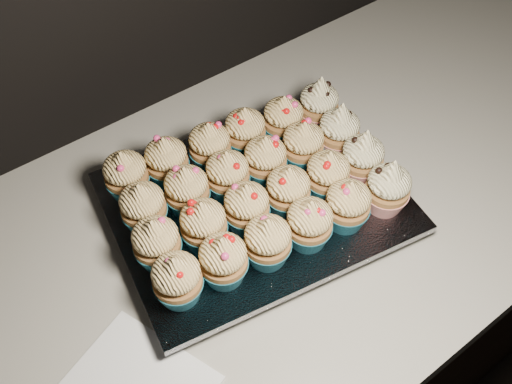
% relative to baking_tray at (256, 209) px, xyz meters
% --- Properties ---
extents(cabinet, '(2.40, 0.60, 0.86)m').
position_rel_baking_tray_xyz_m(cabinet, '(-0.09, -0.00, -0.48)').
color(cabinet, black).
rests_on(cabinet, ground).
extents(worktop, '(2.44, 0.64, 0.04)m').
position_rel_baking_tray_xyz_m(worktop, '(-0.09, -0.00, -0.03)').
color(worktop, beige).
rests_on(worktop, cabinet).
extents(baking_tray, '(0.41, 0.34, 0.02)m').
position_rel_baking_tray_xyz_m(baking_tray, '(0.00, 0.00, 0.00)').
color(baking_tray, black).
rests_on(baking_tray, worktop).
extents(foil_lining, '(0.45, 0.38, 0.01)m').
position_rel_baking_tray_xyz_m(foil_lining, '(0.00, 0.00, 0.02)').
color(foil_lining, silver).
rests_on(foil_lining, baking_tray).
extents(cupcake_0, '(0.06, 0.06, 0.08)m').
position_rel_baking_tray_xyz_m(cupcake_0, '(-0.17, -0.07, 0.06)').
color(cupcake_0, '#1A677C').
rests_on(cupcake_0, foil_lining).
extents(cupcake_1, '(0.06, 0.06, 0.08)m').
position_rel_baking_tray_xyz_m(cupcake_1, '(-0.11, -0.08, 0.06)').
color(cupcake_1, '#1A677C').
rests_on(cupcake_1, foil_lining).
extents(cupcake_2, '(0.06, 0.06, 0.08)m').
position_rel_baking_tray_xyz_m(cupcake_2, '(-0.05, -0.09, 0.06)').
color(cupcake_2, '#1A677C').
rests_on(cupcake_2, foil_lining).
extents(cupcake_3, '(0.06, 0.06, 0.08)m').
position_rel_baking_tray_xyz_m(cupcake_3, '(0.01, -0.10, 0.06)').
color(cupcake_3, '#1A677C').
rests_on(cupcake_3, foil_lining).
extents(cupcake_4, '(0.06, 0.06, 0.08)m').
position_rel_baking_tray_xyz_m(cupcake_4, '(0.07, -0.11, 0.06)').
color(cupcake_4, '#1A677C').
rests_on(cupcake_4, foil_lining).
extents(cupcake_5, '(0.06, 0.06, 0.10)m').
position_rel_baking_tray_xyz_m(cupcake_5, '(0.14, -0.12, 0.06)').
color(cupcake_5, red).
rests_on(cupcake_5, foil_lining).
extents(cupcake_6, '(0.06, 0.06, 0.08)m').
position_rel_baking_tray_xyz_m(cupcake_6, '(-0.16, -0.01, 0.06)').
color(cupcake_6, '#1A677C').
rests_on(cupcake_6, foil_lining).
extents(cupcake_7, '(0.06, 0.06, 0.08)m').
position_rel_baking_tray_xyz_m(cupcake_7, '(-0.10, -0.02, 0.06)').
color(cupcake_7, '#1A677C').
rests_on(cupcake_7, foil_lining).
extents(cupcake_8, '(0.06, 0.06, 0.08)m').
position_rel_baking_tray_xyz_m(cupcake_8, '(-0.04, -0.03, 0.06)').
color(cupcake_8, '#1A677C').
rests_on(cupcake_8, foil_lining).
extents(cupcake_9, '(0.06, 0.06, 0.08)m').
position_rel_baking_tray_xyz_m(cupcake_9, '(0.03, -0.04, 0.06)').
color(cupcake_9, '#1A677C').
rests_on(cupcake_9, foil_lining).
extents(cupcake_10, '(0.06, 0.06, 0.08)m').
position_rel_baking_tray_xyz_m(cupcake_10, '(0.09, -0.05, 0.06)').
color(cupcake_10, '#1A677C').
rests_on(cupcake_10, foil_lining).
extents(cupcake_11, '(0.06, 0.06, 0.10)m').
position_rel_baking_tray_xyz_m(cupcake_11, '(0.15, -0.06, 0.06)').
color(cupcake_11, red).
rests_on(cupcake_11, foil_lining).
extents(cupcake_12, '(0.06, 0.06, 0.08)m').
position_rel_baking_tray_xyz_m(cupcake_12, '(-0.15, 0.06, 0.06)').
color(cupcake_12, '#1A677C').
rests_on(cupcake_12, foil_lining).
extents(cupcake_13, '(0.06, 0.06, 0.08)m').
position_rel_baking_tray_xyz_m(cupcake_13, '(-0.08, 0.05, 0.06)').
color(cupcake_13, '#1A677C').
rests_on(cupcake_13, foil_lining).
extents(cupcake_14, '(0.06, 0.06, 0.08)m').
position_rel_baking_tray_xyz_m(cupcake_14, '(-0.02, 0.03, 0.06)').
color(cupcake_14, '#1A677C').
rests_on(cupcake_14, foil_lining).
extents(cupcake_15, '(0.06, 0.06, 0.08)m').
position_rel_baking_tray_xyz_m(cupcake_15, '(0.04, 0.03, 0.06)').
color(cupcake_15, '#1A677C').
rests_on(cupcake_15, foil_lining).
extents(cupcake_16, '(0.06, 0.06, 0.08)m').
position_rel_baking_tray_xyz_m(cupcake_16, '(0.10, 0.02, 0.06)').
color(cupcake_16, '#1A677C').
rests_on(cupcake_16, foil_lining).
extents(cupcake_17, '(0.06, 0.06, 0.10)m').
position_rel_baking_tray_xyz_m(cupcake_17, '(0.16, 0.00, 0.06)').
color(cupcake_17, red).
rests_on(cupcake_17, foil_lining).
extents(cupcake_18, '(0.06, 0.06, 0.08)m').
position_rel_baking_tray_xyz_m(cupcake_18, '(-0.14, 0.12, 0.06)').
color(cupcake_18, '#1A677C').
rests_on(cupcake_18, foil_lining).
extents(cupcake_19, '(0.06, 0.06, 0.08)m').
position_rel_baking_tray_xyz_m(cupcake_19, '(-0.08, 0.11, 0.06)').
color(cupcake_19, '#1A677C').
rests_on(cupcake_19, foil_lining).
extents(cupcake_20, '(0.06, 0.06, 0.08)m').
position_rel_baking_tray_xyz_m(cupcake_20, '(-0.01, 0.10, 0.06)').
color(cupcake_20, '#1A677C').
rests_on(cupcake_20, foil_lining).
extents(cupcake_21, '(0.06, 0.06, 0.08)m').
position_rel_baking_tray_xyz_m(cupcake_21, '(0.05, 0.09, 0.06)').
color(cupcake_21, '#1A677C').
rests_on(cupcake_21, foil_lining).
extents(cupcake_22, '(0.06, 0.06, 0.08)m').
position_rel_baking_tray_xyz_m(cupcake_22, '(0.11, 0.08, 0.06)').
color(cupcake_22, '#1A677C').
rests_on(cupcake_22, foil_lining).
extents(cupcake_23, '(0.06, 0.06, 0.10)m').
position_rel_baking_tray_xyz_m(cupcake_23, '(0.17, 0.07, 0.06)').
color(cupcake_23, red).
rests_on(cupcake_23, foil_lining).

